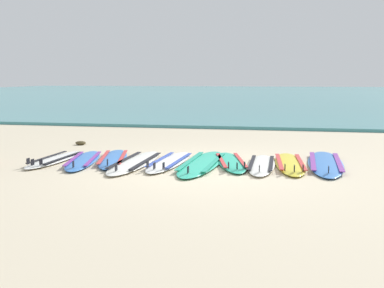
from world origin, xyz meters
TOP-DOWN VIEW (x-y plane):
  - ground_plane at (0.00, 0.00)m, footprint 80.00×80.00m
  - sea at (0.00, 35.97)m, footprint 80.00×60.00m
  - surfboard_0 at (-3.00, 0.23)m, footprint 0.60×1.94m
  - surfboard_1 at (-2.41, 0.23)m, footprint 0.95×2.13m
  - surfboard_2 at (-1.90, 0.49)m, footprint 1.00×2.13m
  - surfboard_3 at (-1.36, 0.24)m, footprint 0.70×2.42m
  - surfboard_4 at (-0.72, 0.39)m, footprint 0.73×2.19m
  - surfboard_5 at (-0.09, 0.37)m, footprint 0.85×2.63m
  - surfboard_6 at (0.43, 0.58)m, footprint 0.94×2.09m
  - surfboard_7 at (1.01, 0.43)m, footprint 0.55×1.99m
  - surfboard_8 at (1.54, 0.62)m, footprint 0.62×2.19m
  - surfboard_9 at (2.20, 0.78)m, footprint 0.84×2.61m
  - seaweed_clump_near_shoreline at (-3.40, 2.23)m, footprint 0.26×0.21m

SIDE VIEW (x-z plane):
  - ground_plane at x=0.00m, z-range 0.00..0.00m
  - surfboard_5 at x=-0.09m, z-range -0.05..0.13m
  - surfboard_9 at x=2.20m, z-range -0.05..0.13m
  - surfboard_3 at x=-1.36m, z-range -0.05..0.13m
  - surfboard_2 at x=-1.90m, z-range -0.05..0.13m
  - surfboard_1 at x=-2.41m, z-range -0.05..0.13m
  - surfboard_7 at x=1.01m, z-range -0.05..0.13m
  - surfboard_8 at x=1.54m, z-range -0.05..0.13m
  - surfboard_4 at x=-0.72m, z-range -0.05..0.13m
  - surfboard_6 at x=0.43m, z-range -0.05..0.13m
  - surfboard_0 at x=-3.00m, z-range -0.05..0.13m
  - seaweed_clump_near_shoreline at x=-3.40m, z-range 0.00..0.09m
  - sea at x=0.00m, z-range 0.00..0.10m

